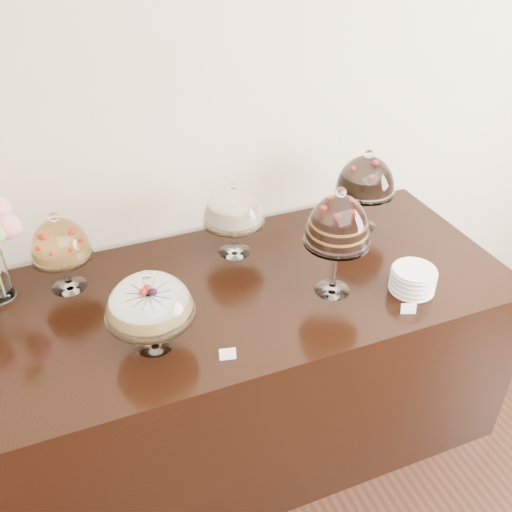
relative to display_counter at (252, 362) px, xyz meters
name	(u,v)px	position (x,y,z in m)	size (l,w,h in m)	color
wall_back	(273,96)	(0.32, 0.55, 1.05)	(5.00, 0.04, 3.00)	beige
display_counter	(252,362)	(0.00, 0.00, 0.00)	(2.20, 1.00, 0.90)	black
cake_stand_sugar_sponge	(149,300)	(-0.46, -0.20, 0.66)	(0.32, 0.32, 0.33)	white
cake_stand_choco_layer	(338,224)	(0.30, -0.16, 0.77)	(0.27, 0.27, 0.48)	white
cake_stand_cheesecake	(233,209)	(0.02, 0.27, 0.67)	(0.28, 0.28, 0.35)	white
cake_stand_dark_choco	(366,178)	(0.68, 0.25, 0.71)	(0.28, 0.28, 0.40)	white
cake_stand_fruit_tart	(60,243)	(-0.72, 0.28, 0.67)	(0.25, 0.25, 0.36)	white
plate_stack	(413,280)	(0.61, -0.28, 0.50)	(0.18, 0.18, 0.10)	white
price_card_left	(228,354)	(-0.24, -0.37, 0.47)	(0.06, 0.01, 0.04)	white
price_card_right	(408,309)	(0.51, -0.40, 0.47)	(0.06, 0.01, 0.04)	white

